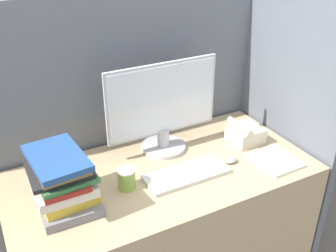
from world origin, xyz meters
TOP-DOWN VIEW (x-y plane):
  - cubicle_panel_rear at (0.00, 0.75)m, footprint 1.85×0.04m
  - cubicle_panel_right at (0.76, 0.39)m, footprint 0.04×0.77m
  - desk at (0.00, 0.36)m, footprint 1.45×0.71m
  - monitor at (0.10, 0.54)m, footprint 0.59×0.23m
  - keyboard at (0.08, 0.27)m, footprint 0.40×0.16m
  - mouse at (0.33, 0.26)m, footprint 0.07×0.05m
  - coffee_cup at (-0.20, 0.32)m, footprint 0.08×0.08m
  - book_stack at (-0.47, 0.33)m, footprint 0.26×0.31m
  - desk_telephone at (0.52, 0.40)m, footprint 0.16×0.18m
  - paper_pile at (0.53, 0.17)m, footprint 0.20×0.23m

SIDE VIEW (x-z plane):
  - desk at x=0.00m, z-range 0.00..0.74m
  - paper_pile at x=0.53m, z-range 0.74..0.75m
  - keyboard at x=0.08m, z-range 0.74..0.76m
  - mouse at x=0.33m, z-range 0.74..0.76m
  - cubicle_panel_rear at x=0.00m, z-range 0.00..1.51m
  - cubicle_panel_right at x=0.76m, z-range 0.00..1.51m
  - desk_telephone at x=0.52m, z-range 0.73..0.85m
  - coffee_cup at x=-0.20m, z-range 0.74..0.84m
  - book_stack at x=-0.47m, z-range 0.73..0.99m
  - monitor at x=0.10m, z-range 0.73..1.19m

